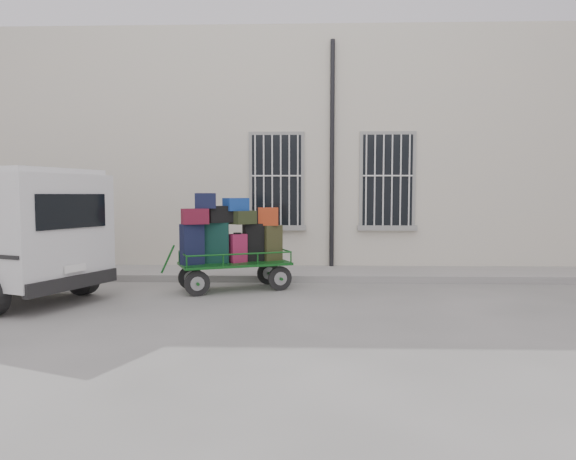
% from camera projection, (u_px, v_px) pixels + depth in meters
% --- Properties ---
extents(ground, '(80.00, 80.00, 0.00)m').
position_uv_depth(ground, '(290.00, 295.00, 9.72)').
color(ground, slate).
rests_on(ground, ground).
extents(building, '(24.00, 5.15, 6.00)m').
position_uv_depth(building, '(295.00, 157.00, 15.00)').
color(building, beige).
rests_on(building, ground).
extents(sidewalk, '(24.00, 1.70, 0.15)m').
position_uv_depth(sidewalk, '(292.00, 273.00, 11.91)').
color(sidewalk, gray).
rests_on(sidewalk, ground).
extents(luggage_cart, '(2.52, 1.71, 1.93)m').
position_uv_depth(luggage_cart, '(232.00, 241.00, 10.19)').
color(luggage_cart, black).
rests_on(luggage_cart, ground).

